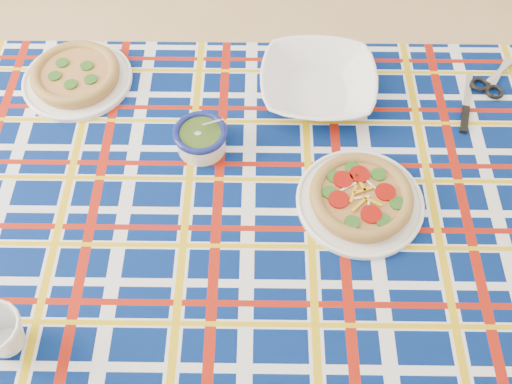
{
  "coord_description": "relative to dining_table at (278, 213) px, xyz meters",
  "views": [
    {
      "loc": [
        0.24,
        -1.02,
        1.79
      ],
      "look_at": [
        0.3,
        -0.34,
        0.75
      ],
      "focal_mm": 40.0,
      "sensor_mm": 36.0,
      "label": 1
    }
  ],
  "objects": [
    {
      "name": "floor",
      "position": [
        -0.35,
        0.34,
        -0.65
      ],
      "size": [
        4.0,
        4.0,
        0.0
      ],
      "primitive_type": "plane",
      "color": "tan",
      "rests_on": "ground"
    },
    {
      "name": "pesto_bowl",
      "position": [
        -0.17,
        0.15,
        0.11
      ],
      "size": [
        0.14,
        0.14,
        0.07
      ],
      "primitive_type": null,
      "rotation": [
        0.0,
        0.0,
        -0.08
      ],
      "color": "#223A10",
      "rests_on": "tablecloth"
    },
    {
      "name": "dining_table",
      "position": [
        0.0,
        0.0,
        0.0
      ],
      "size": [
        1.62,
        1.1,
        0.72
      ],
      "rotation": [
        0.0,
        0.0,
        -0.09
      ],
      "color": "brown",
      "rests_on": "floor"
    },
    {
      "name": "table_knife",
      "position": [
        0.51,
        0.27,
        0.08
      ],
      "size": [
        0.09,
        0.21,
        0.01
      ],
      "primitive_type": null,
      "rotation": [
        0.0,
        0.0,
        1.21
      ],
      "color": "silver",
      "rests_on": "tablecloth"
    },
    {
      "name": "kitchen_scissors",
      "position": [
        0.61,
        0.33,
        0.08
      ],
      "size": [
        0.2,
        0.2,
        0.02
      ],
      "primitive_type": null,
      "rotation": [
        0.0,
        0.0,
        0.81
      ],
      "color": "silver",
      "rests_on": "tablecloth"
    },
    {
      "name": "second_focaccia_plate",
      "position": [
        -0.48,
        0.39,
        0.1
      ],
      "size": [
        0.31,
        0.31,
        0.05
      ],
      "primitive_type": null,
      "rotation": [
        0.0,
        0.0,
        -0.11
      ],
      "color": "#B2773F",
      "rests_on": "tablecloth"
    },
    {
      "name": "mug",
      "position": [
        -0.55,
        -0.29,
        0.12
      ],
      "size": [
        0.12,
        0.12,
        0.09
      ],
      "primitive_type": "imported",
      "rotation": [
        0.0,
        0.0,
        -0.19
      ],
      "color": "white",
      "rests_on": "tablecloth"
    },
    {
      "name": "serving_bowl",
      "position": [
        0.13,
        0.29,
        0.11
      ],
      "size": [
        0.32,
        0.32,
        0.07
      ],
      "primitive_type": "imported",
      "rotation": [
        0.0,
        0.0,
        -0.14
      ],
      "color": "white",
      "rests_on": "tablecloth"
    },
    {
      "name": "tablecloth",
      "position": [
        -0.0,
        0.0,
        0.02
      ],
      "size": [
        1.66,
        1.13,
        0.1
      ],
      "primitive_type": null,
      "rotation": [
        0.0,
        0.0,
        -0.09
      ],
      "color": "#041955",
      "rests_on": "dining_table"
    },
    {
      "name": "main_focaccia_plate",
      "position": [
        0.17,
        -0.04,
        0.1
      ],
      "size": [
        0.31,
        0.31,
        0.06
      ],
      "primitive_type": null,
      "rotation": [
        0.0,
        0.0,
        -0.08
      ],
      "color": "#B2773F",
      "rests_on": "tablecloth"
    }
  ]
}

